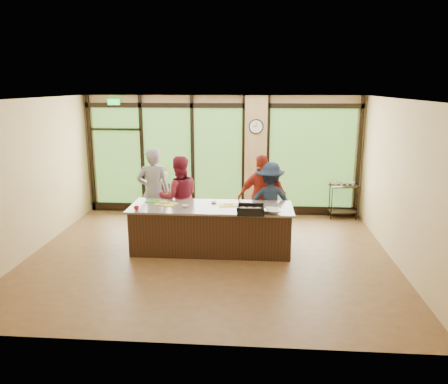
% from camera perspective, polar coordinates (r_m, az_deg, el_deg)
% --- Properties ---
extents(floor, '(7.00, 7.00, 0.00)m').
position_cam_1_polar(floor, '(8.62, -1.86, -8.30)').
color(floor, brown).
rests_on(floor, ground).
extents(ceiling, '(7.00, 7.00, 0.00)m').
position_cam_1_polar(ceiling, '(7.99, -2.03, 12.06)').
color(ceiling, silver).
rests_on(ceiling, back_wall).
extents(back_wall, '(7.00, 0.00, 7.00)m').
position_cam_1_polar(back_wall, '(11.11, -0.25, 4.78)').
color(back_wall, tan).
rests_on(back_wall, floor).
extents(left_wall, '(0.00, 6.00, 6.00)m').
position_cam_1_polar(left_wall, '(9.23, -24.09, 1.71)').
color(left_wall, tan).
rests_on(left_wall, floor).
extents(right_wall, '(0.00, 6.00, 6.00)m').
position_cam_1_polar(right_wall, '(8.54, 22.11, 1.00)').
color(right_wall, tan).
rests_on(right_wall, floor).
extents(window_wall, '(6.90, 0.12, 3.00)m').
position_cam_1_polar(window_wall, '(11.07, 0.57, 4.20)').
color(window_wall, tan).
rests_on(window_wall, floor).
extents(island_base, '(3.10, 1.00, 0.88)m').
position_cam_1_polar(island_base, '(8.75, -1.67, -4.89)').
color(island_base, black).
rests_on(island_base, floor).
extents(countertop, '(3.20, 1.10, 0.04)m').
position_cam_1_polar(countertop, '(8.61, -1.69, -1.99)').
color(countertop, slate).
rests_on(countertop, island_base).
extents(wall_clock, '(0.36, 0.04, 0.36)m').
position_cam_1_polar(wall_clock, '(10.85, 4.21, 8.52)').
color(wall_clock, black).
rests_on(wall_clock, window_wall).
extents(cook_left, '(0.81, 0.63, 1.95)m').
position_cam_1_polar(cook_left, '(9.63, -9.17, 0.02)').
color(cook_left, gray).
rests_on(cook_left, floor).
extents(cook_midleft, '(1.04, 0.91, 1.80)m').
position_cam_1_polar(cook_midleft, '(9.40, -5.87, -0.71)').
color(cook_midleft, maroon).
rests_on(cook_midleft, floor).
extents(cook_midright, '(1.15, 0.68, 1.83)m').
position_cam_1_polar(cook_midright, '(9.31, 5.01, -0.73)').
color(cook_midright, maroon).
rests_on(cook_midright, floor).
extents(cook_right, '(1.16, 0.76, 1.69)m').
position_cam_1_polar(cook_right, '(9.29, 5.94, -1.23)').
color(cook_right, '#192438').
rests_on(cook_right, floor).
extents(roasting_pan, '(0.51, 0.40, 0.09)m').
position_cam_1_polar(roasting_pan, '(8.10, 3.48, -2.54)').
color(roasting_pan, black).
rests_on(roasting_pan, countertop).
extents(mixing_bowl, '(0.43, 0.43, 0.08)m').
position_cam_1_polar(mixing_bowl, '(8.16, 6.34, -2.52)').
color(mixing_bowl, silver).
rests_on(mixing_bowl, countertop).
extents(cutting_board_left, '(0.48, 0.40, 0.01)m').
position_cam_1_polar(cutting_board_left, '(9.07, -8.72, -1.16)').
color(cutting_board_left, '#397D2D').
rests_on(cutting_board_left, countertop).
extents(cutting_board_center, '(0.47, 0.41, 0.01)m').
position_cam_1_polar(cutting_board_center, '(8.81, -7.56, -1.55)').
color(cutting_board_center, gold).
rests_on(cutting_board_center, countertop).
extents(cutting_board_right, '(0.39, 0.31, 0.01)m').
position_cam_1_polar(cutting_board_right, '(8.66, 0.51, -1.70)').
color(cutting_board_right, gold).
rests_on(cutting_board_right, countertop).
extents(prep_bowl_near, '(0.20, 0.20, 0.05)m').
position_cam_1_polar(prep_bowl_near, '(8.87, -7.98, -1.34)').
color(prep_bowl_near, white).
rests_on(prep_bowl_near, countertop).
extents(prep_bowl_mid, '(0.15, 0.15, 0.04)m').
position_cam_1_polar(prep_bowl_mid, '(8.55, -5.06, -1.87)').
color(prep_bowl_mid, white).
rests_on(prep_bowl_mid, countertop).
extents(prep_bowl_far, '(0.15, 0.15, 0.03)m').
position_cam_1_polar(prep_bowl_far, '(8.83, -1.33, -1.34)').
color(prep_bowl_far, white).
rests_on(prep_bowl_far, countertop).
extents(red_ramekin, '(0.12, 0.12, 0.08)m').
position_cam_1_polar(red_ramekin, '(8.48, -11.36, -2.08)').
color(red_ramekin, red).
rests_on(red_ramekin, countertop).
extents(flower_stand, '(0.43, 0.43, 0.79)m').
position_cam_1_polar(flower_stand, '(11.24, -8.26, -1.03)').
color(flower_stand, black).
rests_on(flower_stand, floor).
extents(flower_vase, '(0.33, 0.33, 0.27)m').
position_cam_1_polar(flower_vase, '(11.11, -8.36, 1.60)').
color(flower_vase, olive).
rests_on(flower_vase, flower_stand).
extents(bar_cart, '(0.72, 0.48, 0.92)m').
position_cam_1_polar(bar_cart, '(11.23, 15.33, -0.56)').
color(bar_cart, black).
rests_on(bar_cart, floor).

